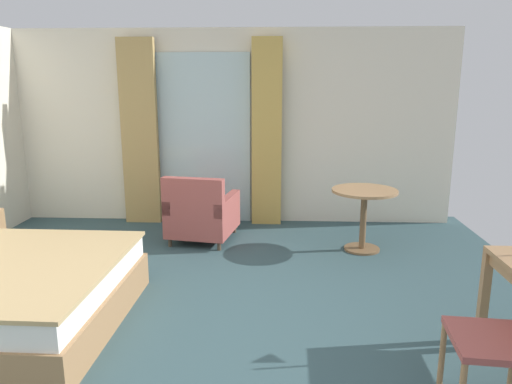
{
  "coord_description": "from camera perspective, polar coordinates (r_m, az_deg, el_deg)",
  "views": [
    {
      "loc": [
        0.65,
        -3.09,
        1.84
      ],
      "look_at": [
        0.47,
        0.61,
        1.0
      ],
      "focal_mm": 33.53,
      "sensor_mm": 36.0,
      "label": 1
    }
  ],
  "objects": [
    {
      "name": "ground",
      "position": [
        3.68,
        -8.25,
        -18.25
      ],
      "size": [
        6.26,
        7.07,
        0.1
      ],
      "primitive_type": "cube",
      "color": "#334C51"
    },
    {
      "name": "wall_back",
      "position": [
        6.42,
        -3.11,
        7.7
      ],
      "size": [
        5.86,
        0.12,
        2.53
      ],
      "primitive_type": "cube",
      "color": "silver",
      "rests_on": "ground"
    },
    {
      "name": "balcony_glass_door",
      "position": [
        6.4,
        -6.2,
        6.26
      ],
      "size": [
        1.22,
        0.02,
        2.23
      ],
      "primitive_type": "cube",
      "color": "silver",
      "rests_on": "ground"
    },
    {
      "name": "curtain_panel_left",
      "position": [
        6.47,
        -13.7,
        6.84
      ],
      "size": [
        0.47,
        0.1,
        2.4
      ],
      "primitive_type": "cube",
      "color": "tan",
      "rests_on": "ground"
    },
    {
      "name": "curtain_panel_right",
      "position": [
        6.22,
        1.29,
        6.96
      ],
      "size": [
        0.39,
        0.1,
        2.4
      ],
      "primitive_type": "cube",
      "color": "tan",
      "rests_on": "ground"
    },
    {
      "name": "desk_chair",
      "position": [
        3.09,
        28.23,
        -14.1
      ],
      "size": [
        0.49,
        0.5,
        0.95
      ],
      "color": "#9E4C47",
      "rests_on": "ground"
    },
    {
      "name": "armchair_by_window",
      "position": [
        5.69,
        -6.5,
        -2.66
      ],
      "size": [
        0.83,
        0.9,
        0.82
      ],
      "color": "#9E4C47",
      "rests_on": "ground"
    },
    {
      "name": "round_cafe_table",
      "position": [
        5.43,
        12.76,
        -1.53
      ],
      "size": [
        0.72,
        0.72,
        0.7
      ],
      "color": "#9E754C",
      "rests_on": "ground"
    }
  ]
}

